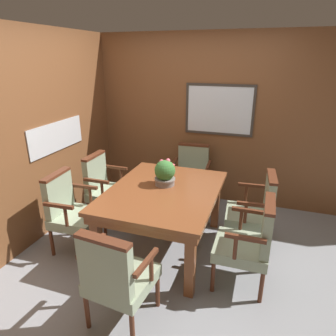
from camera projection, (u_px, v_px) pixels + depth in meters
name	position (u px, v px, depth m)	size (l,w,h in m)	color
ground_plane	(162.00, 252.00, 3.45)	(14.00, 14.00, 0.00)	gray
wall_back	(198.00, 120.00, 4.45)	(7.20, 0.08, 2.45)	brown
wall_left	(35.00, 138.00, 3.48)	(0.08, 7.20, 2.45)	brown
dining_table	(164.00, 197.00, 3.33)	(1.18, 1.50, 0.74)	brown
chair_right_near	(250.00, 241.00, 2.82)	(0.51, 0.54, 0.92)	#562B19
chair_left_near	(71.00, 209.00, 3.39)	(0.53, 0.56, 0.92)	#562B19
chair_right_far	(255.00, 209.00, 3.40)	(0.54, 0.57, 0.92)	#562B19
chair_left_far	(105.00, 186.00, 4.00)	(0.51, 0.54, 0.92)	#562B19
chair_head_far	(191.00, 174.00, 4.40)	(0.56, 0.53, 0.92)	#562B19
chair_head_near	(117.00, 275.00, 2.37)	(0.57, 0.55, 0.92)	#562B19
potted_plant	(165.00, 173.00, 3.38)	(0.24, 0.24, 0.30)	gray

